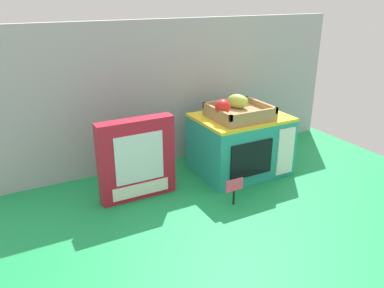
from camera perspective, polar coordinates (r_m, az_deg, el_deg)
ground_plane at (r=1.60m, az=1.64°, el=-4.98°), size 1.70×1.70×0.00m
display_back_panel at (r=1.70m, az=-2.34°, el=7.61°), size 1.61×0.03×0.61m
toy_microwave at (r=1.63m, az=7.08°, el=-0.00°), size 0.36×0.28×0.24m
food_groups_crate at (r=1.55m, az=6.68°, el=4.83°), size 0.23×0.20×0.09m
cookie_set_box at (r=1.41m, az=-8.11°, el=-2.26°), size 0.28×0.06×0.30m
price_sign at (r=1.39m, az=6.24°, el=-6.41°), size 0.07×0.01×0.10m
loose_toy_apple at (r=1.83m, az=13.35°, el=-0.91°), size 0.07×0.07×0.07m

